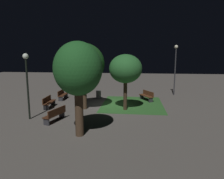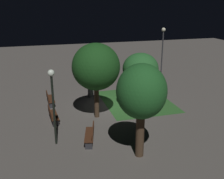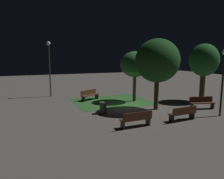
{
  "view_description": "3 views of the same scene",
  "coord_description": "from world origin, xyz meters",
  "views": [
    {
      "loc": [
        16.9,
        2.08,
        4.18
      ],
      "look_at": [
        0.44,
        0.15,
        1.38
      ],
      "focal_mm": 33.14,
      "sensor_mm": 36.0,
      "label": 1
    },
    {
      "loc": [
        18.12,
        -5.41,
        7.66
      ],
      "look_at": [
        -0.03,
        -0.31,
        1.29
      ],
      "focal_mm": 43.11,
      "sensor_mm": 36.0,
      "label": 2
    },
    {
      "loc": [
        -6.92,
        -14.69,
        3.88
      ],
      "look_at": [
        -0.99,
        0.21,
        1.31
      ],
      "focal_mm": 34.21,
      "sensor_mm": 36.0,
      "label": 3
    }
  ],
  "objects": [
    {
      "name": "ground_plane",
      "position": [
        0.0,
        0.0,
        0.0
      ],
      "size": [
        60.0,
        60.0,
        0.0
      ],
      "primitive_type": "plane",
      "color": "#56514C"
    },
    {
      "name": "grass_lawn",
      "position": [
        -0.41,
        1.8,
        0.01
      ],
      "size": [
        6.19,
        5.08,
        0.01
      ],
      "primitive_type": "cube",
      "color": "#2D6028",
      "rests_on": "ground"
    },
    {
      "name": "bench_front_left",
      "position": [
        -1.56,
        -4.81,
        0.48
      ],
      "size": [
        1.82,
        0.56,
        0.88
      ],
      "color": "#422314",
      "rests_on": "ground"
    },
    {
      "name": "bench_path_side",
      "position": [
        1.57,
        -4.81,
        0.48
      ],
      "size": [
        1.83,
        0.61,
        0.88
      ],
      "color": "#422314",
      "rests_on": "ground"
    },
    {
      "name": "bench_near_trees",
      "position": [
        -1.96,
        3.1,
        0.48
      ],
      "size": [
        1.81,
        1.27,
        0.88
      ],
      "color": "#512D19",
      "rests_on": "ground"
    },
    {
      "name": "bench_by_lamp",
      "position": [
        4.85,
        -2.92,
        0.48
      ],
      "size": [
        1.86,
        0.9,
        0.88
      ],
      "color": "#422314",
      "rests_on": "ground"
    },
    {
      "name": "tree_near_wall",
      "position": [
        1.62,
        -1.84,
        3.49
      ],
      "size": [
        3.12,
        3.12,
        5.04
      ],
      "color": "#423021",
      "rests_on": "ground"
    },
    {
      "name": "tree_left_canopy",
      "position": [
        1.49,
        1.29,
        3.12
      ],
      "size": [
        2.45,
        2.45,
        4.22
      ],
      "color": "#38281C",
      "rests_on": "ground"
    },
    {
      "name": "tree_right_canopy",
      "position": [
        6.9,
        -0.8,
        3.43
      ],
      "size": [
        2.44,
        2.44,
        4.85
      ],
      "color": "#423021",
      "rests_on": "ground"
    },
    {
      "name": "lamp_post_near_wall",
      "position": [
        -4.96,
        6.05,
        3.44
      ],
      "size": [
        0.36,
        0.36,
        5.14
      ],
      "color": "#333338",
      "rests_on": "ground"
    },
    {
      "name": "lamp_post_plaza_east",
      "position": [
        4.54,
        -4.82,
        2.92
      ],
      "size": [
        0.36,
        0.36,
        4.26
      ],
      "color": "black",
      "rests_on": "ground"
    },
    {
      "name": "trash_bin",
      "position": [
        -2.31,
        -1.48,
        0.39
      ],
      "size": [
        0.46,
        0.46,
        0.79
      ],
      "primitive_type": "cylinder",
      "color": "#4C4C4C",
      "rests_on": "ground"
    }
  ]
}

